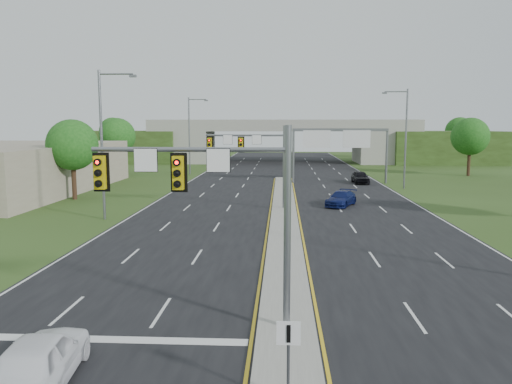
{
  "coord_description": "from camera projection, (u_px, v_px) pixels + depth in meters",
  "views": [
    {
      "loc": [
        -0.19,
        -16.28,
        6.97
      ],
      "look_at": [
        -1.75,
        13.58,
        3.0
      ],
      "focal_mm": 35.0,
      "sensor_mm": 36.0,
      "label": 1
    }
  ],
  "objects": [
    {
      "name": "signal_mast_far",
      "position": [
        257.0,
        153.0,
        41.2
      ],
      "size": [
        6.62,
        0.6,
        7.0
      ],
      "color": "slate",
      "rests_on": "ground"
    },
    {
      "name": "sign_gantry",
      "position": [
        339.0,
        140.0,
        60.46
      ],
      "size": [
        11.58,
        0.44,
        6.67
      ],
      "color": "slate",
      "rests_on": "ground"
    },
    {
      "name": "signal_mast_near",
      "position": [
        219.0,
        194.0,
        16.45
      ],
      "size": [
        6.62,
        0.6,
        7.0
      ],
      "color": "slate",
      "rests_on": "ground"
    },
    {
      "name": "tree_back_c",
      "position": [
        394.0,
        133.0,
        108.12
      ],
      "size": [
        5.6,
        5.6,
        8.32
      ],
      "color": "#382316",
      "rests_on": "ground"
    },
    {
      "name": "tree_back_d",
      "position": [
        459.0,
        131.0,
        107.36
      ],
      "size": [
        6.0,
        6.0,
        8.85
      ],
      "color": "#382316",
      "rests_on": "ground"
    },
    {
      "name": "car_white",
      "position": [
        40.0,
        359.0,
        13.37
      ],
      "size": [
        2.24,
        4.57,
        1.5
      ],
      "primitive_type": "imported",
      "rotation": [
        0.0,
        0.0,
        3.25
      ],
      "color": "white",
      "rests_on": "road"
    },
    {
      "name": "lightpole_r_far",
      "position": [
        404.0,
        134.0,
        55.14
      ],
      "size": [
        2.85,
        0.25,
        11.0
      ],
      "color": "slate",
      "rests_on": "ground"
    },
    {
      "name": "tree_l_near",
      "position": [
        72.0,
        145.0,
        47.08
      ],
      "size": [
        4.8,
        4.8,
        7.6
      ],
      "color": "#382316",
      "rests_on": "ground"
    },
    {
      "name": "lane_markings",
      "position": [
        277.0,
        202.0,
        45.68
      ],
      "size": [
        23.72,
        160.0,
        0.01
      ],
      "color": "gold",
      "rests_on": "road"
    },
    {
      "name": "lightpole_l_mid",
      "position": [
        104.0,
        138.0,
        36.71
      ],
      "size": [
        2.85,
        0.25,
        11.0
      ],
      "color": "slate",
      "rests_on": "ground"
    },
    {
      "name": "keep_right_sign",
      "position": [
        288.0,
        348.0,
        12.35
      ],
      "size": [
        0.6,
        0.13,
        2.2
      ],
      "color": "slate",
      "rests_on": "ground"
    },
    {
      "name": "tree_r_mid",
      "position": [
        470.0,
        137.0,
        69.41
      ],
      "size": [
        5.2,
        5.2,
        8.12
      ],
      "color": "#382316",
      "rests_on": "ground"
    },
    {
      "name": "road",
      "position": [
        284.0,
        194.0,
        51.68
      ],
      "size": [
        24.0,
        160.0,
        0.02
      ],
      "primitive_type": "cube",
      "color": "black",
      "rests_on": "ground"
    },
    {
      "name": "ground",
      "position": [
        286.0,
        331.0,
        17.03
      ],
      "size": [
        240.0,
        240.0,
        0.0
      ],
      "primitive_type": "plane",
      "color": "#2B3F16",
      "rests_on": "ground"
    },
    {
      "name": "median",
      "position": [
        284.0,
        213.0,
        39.78
      ],
      "size": [
        2.0,
        54.0,
        0.16
      ],
      "primitive_type": "cube",
      "color": "gray",
      "rests_on": "road"
    },
    {
      "name": "overpass",
      "position": [
        283.0,
        144.0,
        95.76
      ],
      "size": [
        80.0,
        14.0,
        8.1
      ],
      "color": "gray",
      "rests_on": "ground"
    },
    {
      "name": "tree_back_a",
      "position": [
        113.0,
        131.0,
        111.28
      ],
      "size": [
        6.0,
        6.0,
        8.85
      ],
      "color": "#382316",
      "rests_on": "ground"
    },
    {
      "name": "car_far_c",
      "position": [
        360.0,
        177.0,
        60.87
      ],
      "size": [
        1.87,
        4.43,
        1.5
      ],
      "primitive_type": "imported",
      "rotation": [
        0.0,
        0.0,
        0.02
      ],
      "color": "black",
      "rests_on": "road"
    },
    {
      "name": "car_far_b",
      "position": [
        341.0,
        199.0,
        43.61
      ],
      "size": [
        3.49,
        4.81,
        1.29
      ],
      "primitive_type": "imported",
      "rotation": [
        0.0,
        0.0,
        -0.42
      ],
      "color": "#0D174F",
      "rests_on": "road"
    },
    {
      "name": "lightpole_l_far",
      "position": [
        191.0,
        132.0,
        71.36
      ],
      "size": [
        2.85,
        0.25,
        11.0
      ],
      "color": "slate",
      "rests_on": "ground"
    },
    {
      "name": "tree_back_b",
      "position": [
        175.0,
        133.0,
        110.6
      ],
      "size": [
        5.6,
        5.6,
        8.32
      ],
      "color": "#382316",
      "rests_on": "ground"
    },
    {
      "name": "commercial_building",
      "position": [
        1.0,
        168.0,
        52.9
      ],
      "size": [
        18.0,
        30.0,
        5.0
      ],
      "primitive_type": "cube",
      "color": "gray",
      "rests_on": "ground"
    },
    {
      "name": "tree_l_mid",
      "position": [
        117.0,
        136.0,
        71.99
      ],
      "size": [
        5.2,
        5.2,
        8.12
      ],
      "color": "#382316",
      "rests_on": "ground"
    }
  ]
}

